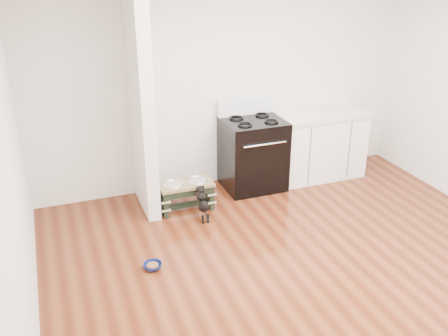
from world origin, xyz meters
TOP-DOWN VIEW (x-y plane):
  - ground at (0.00, 0.00)m, footprint 5.00×5.00m
  - room_shell at (0.00, 0.00)m, footprint 5.00×5.00m
  - partition_wall at (-1.18, 2.10)m, footprint 0.15×0.80m
  - oven_range at (0.25, 2.16)m, footprint 0.76×0.69m
  - cabinet_run at (1.23, 2.18)m, footprint 1.24×0.64m
  - dog_feeder at (-0.76, 1.85)m, footprint 0.65×0.34m
  - puppy at (-0.64, 1.55)m, footprint 0.11×0.33m
  - floor_bowl at (-1.42, 0.78)m, footprint 0.24×0.24m

SIDE VIEW (x-z plane):
  - ground at x=0.00m, z-range 0.00..0.00m
  - floor_bowl at x=-1.42m, z-range 0.00..0.06m
  - puppy at x=-0.64m, z-range 0.02..0.41m
  - dog_feeder at x=-0.76m, z-range 0.07..0.44m
  - cabinet_run at x=1.23m, z-range 0.00..0.91m
  - oven_range at x=0.25m, z-range -0.09..1.05m
  - partition_wall at x=-1.18m, z-range 0.00..2.70m
  - room_shell at x=0.00m, z-range -0.88..4.12m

